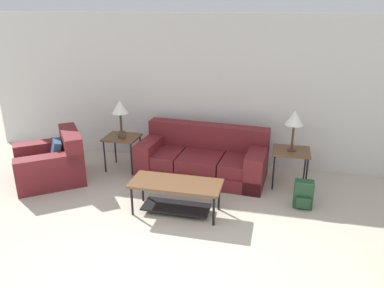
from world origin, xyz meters
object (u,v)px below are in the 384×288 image
Objects in this scene: couch at (203,159)px; table_lamp_left at (120,108)px; armchair at (52,164)px; side_table_right at (291,154)px; coffee_table at (176,190)px; side_table_left at (122,140)px; backpack at (303,195)px; table_lamp_right at (295,119)px.

table_lamp_left is (-1.41, -0.05, 0.81)m from couch.
armchair reaches higher than side_table_right.
side_table_right reaches higher than coffee_table.
table_lamp_left is at bearing 35.90° from armchair.
side_table_left reaches higher than backpack.
armchair reaches higher than backpack.
couch is 1.75m from backpack.
table_lamp_right is (2.82, 0.00, 0.00)m from table_lamp_left.
table_lamp_right reaches higher than couch.
couch is 1.52× the size of armchair.
couch reaches higher than backpack.
side_table_left is at bearing -178.13° from couch.
backpack is (1.60, -0.71, -0.10)m from couch.
backpack is (0.19, -0.67, -0.91)m from table_lamp_right.
table_lamp_left is (-2.82, 0.00, 0.57)m from side_table_right.
coffee_table is 1.80m from side_table_left.
side_table_left and side_table_right have the same top height.
side_table_left is at bearing 35.90° from armchair.
table_lamp_right is at bearing 106.14° from backpack.
armchair is 1.43m from table_lamp_left.
armchair is (-2.36, -0.73, -0.01)m from couch.
table_lamp_right reaches higher than armchair.
side_table_left is at bearing -180.00° from table_lamp_right.
couch reaches higher than coffee_table.
table_lamp_left is (-0.00, 0.00, 0.57)m from side_table_left.
table_lamp_left is 1.59× the size of backpack.
table_lamp_right is at bearing 63.43° from side_table_right.
table_lamp_left reaches higher than backpack.
couch is 1.71× the size of coffee_table.
coffee_table is (2.25, -0.54, 0.05)m from armchair.
coffee_table is 2.09× the size of side_table_left.
armchair is at bearing -169.70° from table_lamp_right.
table_lamp_left is (0.95, 0.68, 0.82)m from armchair.
backpack is at bearing -24.00° from couch.
side_table_right is at bearing 10.30° from armchair.
table_lamp_right is 1.14m from backpack.
table_lamp_right is (1.52, 1.22, 0.77)m from coffee_table.
table_lamp_right is 1.59× the size of backpack.
side_table_left reaches higher than coffee_table.
coffee_table is at bearing -43.25° from table_lamp_left.
table_lamp_left is at bearing -178.13° from couch.
side_table_right is at bearing -1.88° from couch.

